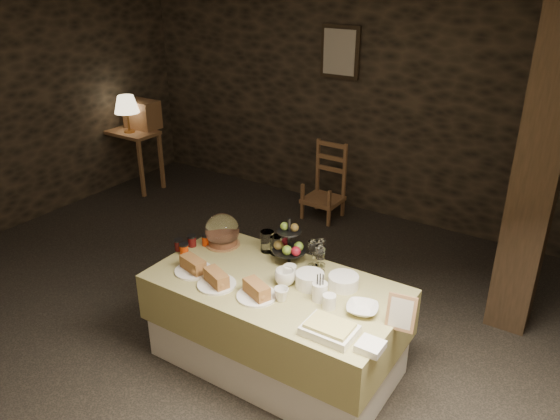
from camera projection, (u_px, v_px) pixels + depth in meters
The scene contains 28 objects.
ground_plane at pixel (210, 306), 4.56m from camera, with size 5.50×5.00×0.01m, color black.
room_shell at pixel (198, 124), 3.91m from camera, with size 5.52×5.02×2.60m.
buffet_table at pixel (276, 318), 3.76m from camera, with size 1.70×0.90×0.67m.
console_table at pixel (131, 141), 6.72m from camera, with size 0.69×0.40×0.74m.
table_lamp at pixel (126, 105), 6.46m from camera, with size 0.30×0.30×0.44m.
wine_rack at pixel (142, 114), 6.71m from camera, with size 0.42×0.26×0.34m, color brown.
chair at pixel (326, 185), 6.04m from camera, with size 0.40×0.38×0.66m.
timber_column at pixel (538, 168), 3.84m from camera, with size 0.30×0.30×2.60m, color black.
framed_picture at pixel (340, 52), 5.78m from camera, with size 0.45×0.04×0.55m.
plate_stack_a at pixel (310, 280), 3.58m from camera, with size 0.19×0.19×0.10m, color white.
plate_stack_b at pixel (343, 281), 3.58m from camera, with size 0.20×0.20×0.09m, color white.
cutlery_holder at pixel (320, 292), 3.43m from camera, with size 0.10×0.10×0.12m, color white.
cup_a at pixel (285, 277), 3.60m from camera, with size 0.14×0.14×0.11m, color white.
cup_b at pixel (281, 294), 3.44m from camera, with size 0.09×0.09×0.09m, color white.
mug_c at pixel (290, 272), 3.67m from camera, with size 0.09×0.09×0.10m, color white.
mug_d at pixel (329, 301), 3.36m from camera, with size 0.08×0.08×0.09m, color white.
bowl at pixel (362, 309), 3.33m from camera, with size 0.19×0.19×0.05m, color white.
cake_dome at pixel (222, 232), 4.09m from camera, with size 0.26×0.26×0.26m.
fruit_stand at pixel (289, 246), 3.84m from camera, with size 0.24×0.24×0.34m.
bread_platter_left at pixel (193, 267), 3.76m from camera, with size 0.26×0.26×0.11m.
bread_platter_center at pixel (216, 280), 3.60m from camera, with size 0.26×0.26×0.11m.
bread_platter_right at pixel (257, 292), 3.47m from camera, with size 0.26×0.26×0.11m.
jam_jars at pixel (190, 244), 4.05m from camera, with size 0.18×0.26×0.07m.
tart_dish at pixel (330, 329), 3.13m from camera, with size 0.30×0.22×0.07m.
square_dish at pixel (370, 346), 3.00m from camera, with size 0.14×0.14×0.04m, color white.
menu_frame at pixel (401, 313), 3.18m from camera, with size 0.17×0.02×0.22m, color brown.
storage_jar_a at pixel (267, 241), 4.01m from camera, with size 0.10×0.10×0.16m, color white.
storage_jar_b at pixel (276, 245), 3.98m from camera, with size 0.09×0.09×0.14m, color white.
Camera 1 is at (2.59, -2.86, 2.63)m, focal length 35.00 mm.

